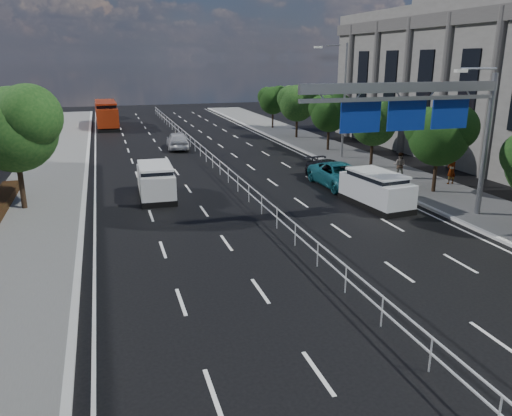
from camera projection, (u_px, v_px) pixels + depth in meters
name	position (u px, v px, depth m)	size (l,w,h in m)	color
ground	(411.00, 355.00, 13.80)	(160.00, 160.00, 0.00)	black
median_fence	(222.00, 170.00, 34.23)	(0.05, 85.00, 1.02)	silver
overhead_gantry	(422.00, 109.00, 23.27)	(10.24, 0.38, 7.45)	gray
streetlight_far	(341.00, 93.00, 39.04)	(2.78, 2.40, 9.00)	gray
near_tree_back	(14.00, 124.00, 25.55)	(4.84, 4.51, 6.69)	black
far_tree_d	(440.00, 133.00, 29.14)	(3.85, 3.59, 5.34)	black
far_tree_e	(374.00, 120.00, 36.05)	(3.63, 3.38, 5.13)	black
far_tree_f	(330.00, 111.00, 42.93)	(3.52, 3.28, 5.02)	black
far_tree_g	(298.00, 101.00, 49.71)	(3.96, 3.69, 5.45)	black
far_tree_h	(273.00, 99.00, 56.67)	(3.41, 3.18, 4.91)	black
white_minivan	(156.00, 181.00, 29.11)	(2.10, 4.59, 1.97)	black
red_bus	(106.00, 114.00, 58.90)	(2.56, 10.09, 3.00)	black
near_car_silver	(178.00, 140.00, 44.83)	(1.85, 4.60, 1.57)	#B4B5BC
near_car_dark	(109.00, 113.00, 67.85)	(1.54, 4.41, 1.45)	black
silver_minivan	(376.00, 189.00, 27.44)	(2.44, 4.79, 1.91)	black
parked_car_teal	(340.00, 176.00, 31.54)	(2.47, 5.35, 1.49)	#185F6D
parked_car_dark	(331.00, 172.00, 32.82)	(1.91, 4.71, 1.37)	black
pedestrian_a	(452.00, 170.00, 31.72)	(0.65, 0.43, 1.79)	gray
pedestrian_b	(400.00, 165.00, 33.44)	(0.83, 0.65, 1.71)	gray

